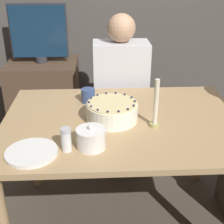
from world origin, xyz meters
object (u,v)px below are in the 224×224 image
object	(u,v)px
cake	(112,111)
sugar_shaker	(66,139)
sugar_bowl	(91,138)
tv_monitor	(39,33)
candle	(156,108)
person_man_blue_shirt	(120,105)

from	to	relation	value
cake	sugar_shaker	bearing A→B (deg)	-127.13
sugar_bowl	sugar_shaker	xyz separation A→B (m)	(-0.11, -0.02, 0.01)
sugar_bowl	tv_monitor	size ratio (longest dim) A/B	0.29
tv_monitor	candle	bearing A→B (deg)	-57.29
sugar_bowl	candle	world-z (taller)	candle
cake	sugar_bowl	size ratio (longest dim) A/B	2.01
sugar_bowl	person_man_blue_shirt	bearing A→B (deg)	77.47
cake	person_man_blue_shirt	world-z (taller)	person_man_blue_shirt
sugar_bowl	sugar_shaker	distance (m)	0.11
sugar_shaker	candle	world-z (taller)	candle
sugar_bowl	candle	bearing A→B (deg)	29.83
cake	sugar_shaker	distance (m)	0.37
cake	candle	xyz separation A→B (m)	(0.22, -0.08, 0.05)
sugar_bowl	person_man_blue_shirt	world-z (taller)	person_man_blue_shirt
cake	candle	size ratio (longest dim) A/B	1.06
cake	person_man_blue_shirt	bearing A→B (deg)	81.60
sugar_shaker	candle	bearing A→B (deg)	25.41
person_man_blue_shirt	tv_monitor	world-z (taller)	tv_monitor
cake	tv_monitor	distance (m)	1.27
tv_monitor	cake	bearing A→B (deg)	-63.75
candle	person_man_blue_shirt	size ratio (longest dim) A/B	0.22
cake	tv_monitor	world-z (taller)	tv_monitor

